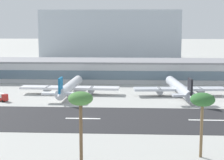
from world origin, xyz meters
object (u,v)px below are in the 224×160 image
(terminal_building, at_px, (125,70))
(palm_tree_1, at_px, (202,101))
(airliner_black_tail_gate_2, at_px, (180,89))
(palm_tree_2, at_px, (81,101))
(distant_hotel_block, at_px, (110,34))
(airliner_blue_tail_gate_1, at_px, (69,87))
(service_box_truck_0, at_px, (1,97))

(terminal_building, distance_m, palm_tree_1, 127.86)
(airliner_black_tail_gate_2, distance_m, palm_tree_1, 79.77)
(palm_tree_1, bearing_deg, terminal_building, 99.33)
(terminal_building, distance_m, palm_tree_2, 132.41)
(airliner_black_tail_gate_2, bearing_deg, distant_hotel_block, 7.89)
(terminal_building, bearing_deg, palm_tree_2, -93.36)
(palm_tree_1, relative_size, palm_tree_2, 0.94)
(terminal_building, distance_m, airliner_blue_tail_gate_1, 52.29)
(distant_hotel_block, relative_size, service_box_truck_0, 20.30)
(terminal_building, relative_size, airliner_blue_tail_gate_1, 3.91)
(terminal_building, height_order, service_box_truck_0, terminal_building)
(terminal_building, relative_size, palm_tree_2, 11.47)
(distant_hotel_block, relative_size, airliner_black_tail_gate_2, 2.52)
(airliner_black_tail_gate_2, xyz_separation_m, palm_tree_1, (-4.74, -78.94, 10.44))
(service_box_truck_0, xyz_separation_m, palm_tree_2, (43.14, -69.55, 13.02))
(distant_hotel_block, bearing_deg, service_box_truck_0, -99.55)
(distant_hotel_block, distance_m, palm_tree_2, 272.11)
(service_box_truck_0, bearing_deg, palm_tree_1, -10.55)
(terminal_building, xyz_separation_m, service_box_truck_0, (-50.89, -62.33, -4.07))
(distant_hotel_block, height_order, service_box_truck_0, distant_hotel_block)
(service_box_truck_0, bearing_deg, airliner_black_tail_gate_2, 42.45)
(service_box_truck_0, distance_m, palm_tree_2, 82.88)
(service_box_truck_0, distance_m, palm_tree_1, 96.49)
(distant_hotel_block, bearing_deg, airliner_black_tail_gate_2, -77.26)
(airliner_black_tail_gate_2, bearing_deg, terminal_building, 23.57)
(airliner_blue_tail_gate_1, distance_m, palm_tree_2, 88.37)
(distant_hotel_block, xyz_separation_m, service_box_truck_0, (-34.04, -202.30, -20.63))
(distant_hotel_block, xyz_separation_m, palm_tree_2, (9.10, -271.86, -7.61))
(distant_hotel_block, height_order, palm_tree_2, distant_hotel_block)
(airliner_black_tail_gate_2, bearing_deg, airliner_blue_tail_gate_1, 83.97)
(terminal_building, relative_size, palm_tree_1, 12.26)
(service_box_truck_0, relative_size, palm_tree_2, 0.37)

